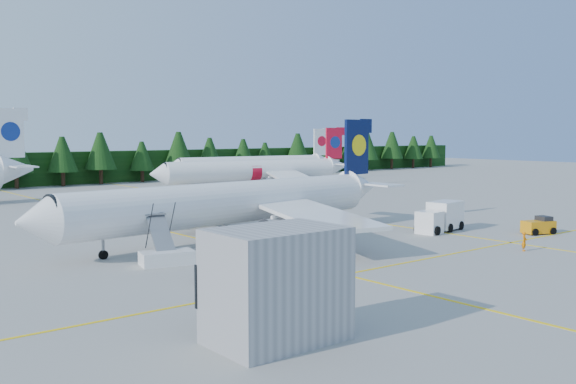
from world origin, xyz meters
TOP-DOWN VIEW (x-y plane):
  - ground at (0.00, 0.00)m, footprint 320.00×320.00m
  - taxi_stripe_a at (-14.00, 20.00)m, footprint 0.25×120.00m
  - taxi_stripe_b at (6.00, 20.00)m, footprint 0.25×120.00m
  - taxi_stripe_cross at (0.00, -6.00)m, footprint 80.00×0.25m
  - treeline_hedge at (0.00, 82.00)m, footprint 220.00×4.00m
  - terminal_building at (-26.00, -14.00)m, footprint 6.00×4.00m
  - airliner_navy at (-13.04, 10.16)m, footprint 37.39×30.67m
  - airliner_red at (18.46, 50.27)m, footprint 35.75×29.22m
  - airliner_far_right at (29.00, 65.73)m, footprint 35.64×7.62m
  - airstairs at (-21.57, 4.69)m, footprint 4.13×5.61m
  - service_truck at (6.43, 1.96)m, footprint 6.13×3.01m
  - baggage_tug at (12.44, -4.91)m, footprint 3.26×2.43m
  - uld_pair at (-20.27, -2.58)m, footprint 5.58×2.21m
  - crew_a at (3.23, -8.89)m, footprint 0.66×0.52m
  - crew_b at (-12.70, -1.24)m, footprint 1.06×0.89m
  - crew_c at (11.29, 5.71)m, footprint 0.55×0.75m

SIDE VIEW (x-z plane):
  - ground at x=0.00m, z-range 0.00..0.00m
  - taxi_stripe_a at x=-14.00m, z-range 0.00..0.01m
  - taxi_stripe_b at x=6.00m, z-range 0.00..0.01m
  - taxi_stripe_cross at x=0.00m, z-range 0.00..0.01m
  - airstairs at x=-21.57m, z-range -0.96..2.44m
  - baggage_tug at x=12.44m, z-range -0.01..1.54m
  - crew_a at x=3.23m, z-range 0.00..1.58m
  - crew_c at x=11.29m, z-range 0.00..1.71m
  - crew_b at x=-12.70m, z-range 0.00..1.94m
  - uld_pair at x=-20.27m, z-range 0.31..2.09m
  - service_truck at x=6.43m, z-range -0.01..2.82m
  - terminal_building at x=-26.00m, z-range 0.00..5.20m
  - treeline_hedge at x=0.00m, z-range 0.00..6.00m
  - airliner_red at x=18.46m, z-range -2.08..8.35m
  - airliner_far_right at x=29.00m, z-range -1.94..8.45m
  - airliner_navy at x=-13.04m, z-range -2.17..8.70m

